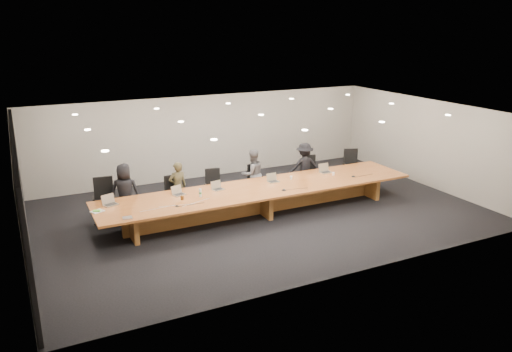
{
  "coord_description": "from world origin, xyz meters",
  "views": [
    {
      "loc": [
        -5.87,
        -11.64,
        5.06
      ],
      "look_at": [
        0.0,
        0.3,
        1.0
      ],
      "focal_mm": 35.0,
      "sensor_mm": 36.0,
      "label": 1
    }
  ],
  "objects_px": {
    "chair_mid_left": "(214,187)",
    "person_a": "(125,192)",
    "laptop_d": "(273,178)",
    "person_c": "(253,174)",
    "chair_far_left": "(105,200)",
    "water_bottle": "(200,193)",
    "person_b": "(178,187)",
    "laptop_b": "(179,191)",
    "chair_right": "(311,172)",
    "chair_far_right": "(352,166)",
    "laptop_e": "(326,168)",
    "av_box": "(127,218)",
    "mic_center": "(284,190)",
    "person_d": "(304,166)",
    "mic_right": "(353,176)",
    "paper_cup_far": "(333,174)",
    "chair_mid_right": "(258,180)",
    "paper_cup_near": "(291,178)",
    "laptop_c": "(218,186)",
    "chair_left": "(175,194)",
    "amber_mug": "(182,198)",
    "conference_table": "(261,195)",
    "mic_left": "(177,206)",
    "laptop_a": "(110,200)"
  },
  "relations": [
    {
      "from": "laptop_e",
      "to": "chair_far_right",
      "type": "bearing_deg",
      "value": 24.49
    },
    {
      "from": "laptop_d",
      "to": "mic_right",
      "type": "distance_m",
      "value": 2.43
    },
    {
      "from": "laptop_d",
      "to": "person_c",
      "type": "bearing_deg",
      "value": 99.62
    },
    {
      "from": "chair_mid_left",
      "to": "person_a",
      "type": "relative_size",
      "value": 0.67
    },
    {
      "from": "mic_left",
      "to": "chair_far_left",
      "type": "bearing_deg",
      "value": 131.01
    },
    {
      "from": "conference_table",
      "to": "laptop_c",
      "type": "height_order",
      "value": "laptop_c"
    },
    {
      "from": "person_b",
      "to": "person_c",
      "type": "bearing_deg",
      "value": 177.98
    },
    {
      "from": "laptop_a",
      "to": "chair_left",
      "type": "bearing_deg",
      "value": 3.55
    },
    {
      "from": "chair_far_left",
      "to": "water_bottle",
      "type": "distance_m",
      "value": 2.57
    },
    {
      "from": "person_b",
      "to": "laptop_a",
      "type": "height_order",
      "value": "person_b"
    },
    {
      "from": "conference_table",
      "to": "laptop_d",
      "type": "height_order",
      "value": "laptop_d"
    },
    {
      "from": "chair_far_right",
      "to": "mic_center",
      "type": "xyz_separation_m",
      "value": [
        -3.56,
        -1.72,
        0.21
      ]
    },
    {
      "from": "person_d",
      "to": "laptop_c",
      "type": "distance_m",
      "value": 3.43
    },
    {
      "from": "chair_mid_left",
      "to": "person_d",
      "type": "bearing_deg",
      "value": 7.82
    },
    {
      "from": "person_a",
      "to": "laptop_b",
      "type": "relative_size",
      "value": 4.93
    },
    {
      "from": "paper_cup_far",
      "to": "person_d",
      "type": "bearing_deg",
      "value": 103.83
    },
    {
      "from": "person_a",
      "to": "mic_right",
      "type": "distance_m",
      "value": 6.54
    },
    {
      "from": "mic_center",
      "to": "person_b",
      "type": "bearing_deg",
      "value": 145.36
    },
    {
      "from": "person_c",
      "to": "laptop_b",
      "type": "distance_m",
      "value": 2.71
    },
    {
      "from": "chair_mid_left",
      "to": "mic_right",
      "type": "height_order",
      "value": "chair_mid_left"
    },
    {
      "from": "person_c",
      "to": "water_bottle",
      "type": "xyz_separation_m",
      "value": [
        -2.12,
        -1.25,
        0.11
      ]
    },
    {
      "from": "amber_mug",
      "to": "conference_table",
      "type": "bearing_deg",
      "value": -0.16
    },
    {
      "from": "paper_cup_far",
      "to": "person_c",
      "type": "bearing_deg",
      "value": 151.0
    },
    {
      "from": "person_c",
      "to": "mic_left",
      "type": "bearing_deg",
      "value": 26.82
    },
    {
      "from": "chair_far_left",
      "to": "chair_mid_left",
      "type": "distance_m",
      "value": 3.12
    },
    {
      "from": "laptop_c",
      "to": "paper_cup_far",
      "type": "xyz_separation_m",
      "value": [
        3.59,
        -0.24,
        -0.07
      ]
    },
    {
      "from": "laptop_b",
      "to": "water_bottle",
      "type": "height_order",
      "value": "laptop_b"
    },
    {
      "from": "chair_mid_right",
      "to": "mic_center",
      "type": "height_order",
      "value": "chair_mid_right"
    },
    {
      "from": "person_a",
      "to": "paper_cup_near",
      "type": "distance_m",
      "value": 4.68
    },
    {
      "from": "chair_right",
      "to": "conference_table",
      "type": "bearing_deg",
      "value": -144.57
    },
    {
      "from": "mic_left",
      "to": "av_box",
      "type": "bearing_deg",
      "value": -168.05
    },
    {
      "from": "av_box",
      "to": "mic_center",
      "type": "xyz_separation_m",
      "value": [
        4.26,
        0.19,
        0.0
      ]
    },
    {
      "from": "laptop_d",
      "to": "paper_cup_far",
      "type": "distance_m",
      "value": 1.92
    },
    {
      "from": "chair_left",
      "to": "person_b",
      "type": "xyz_separation_m",
      "value": [
        0.09,
        0.01,
        0.19
      ]
    },
    {
      "from": "chair_far_right",
      "to": "paper_cup_near",
      "type": "bearing_deg",
      "value": -142.92
    },
    {
      "from": "paper_cup_far",
      "to": "mic_center",
      "type": "height_order",
      "value": "paper_cup_far"
    },
    {
      "from": "person_a",
      "to": "av_box",
      "type": "distance_m",
      "value": 1.9
    },
    {
      "from": "chair_far_right",
      "to": "person_d",
      "type": "relative_size",
      "value": 0.73
    },
    {
      "from": "chair_right",
      "to": "person_b",
      "type": "bearing_deg",
      "value": -171.14
    },
    {
      "from": "chair_far_right",
      "to": "laptop_e",
      "type": "relative_size",
      "value": 3.18
    },
    {
      "from": "water_bottle",
      "to": "laptop_c",
      "type": "bearing_deg",
      "value": 27.6
    },
    {
      "from": "person_a",
      "to": "chair_far_left",
      "type": "bearing_deg",
      "value": 12.24
    },
    {
      "from": "person_a",
      "to": "laptop_b",
      "type": "xyz_separation_m",
      "value": [
        1.24,
        -0.8,
        0.1
      ]
    },
    {
      "from": "chair_right",
      "to": "mic_center",
      "type": "relative_size",
      "value": 7.79
    },
    {
      "from": "conference_table",
      "to": "chair_mid_right",
      "type": "distance_m",
      "value": 1.38
    },
    {
      "from": "chair_far_left",
      "to": "mic_center",
      "type": "distance_m",
      "value": 4.77
    },
    {
      "from": "person_b",
      "to": "laptop_b",
      "type": "relative_size",
      "value": 4.5
    },
    {
      "from": "person_c",
      "to": "paper_cup_far",
      "type": "height_order",
      "value": "person_c"
    },
    {
      "from": "chair_right",
      "to": "person_a",
      "type": "distance_m",
      "value": 5.91
    },
    {
      "from": "chair_mid_right",
      "to": "person_b",
      "type": "xyz_separation_m",
      "value": [
        -2.53,
        -0.07,
        0.19
      ]
    }
  ]
}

